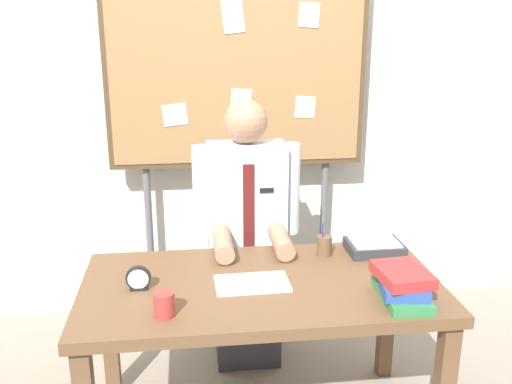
% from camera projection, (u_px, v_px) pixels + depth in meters
% --- Properties ---
extents(back_wall, '(6.40, 0.08, 2.70)m').
position_uv_depth(back_wall, '(234.00, 99.00, 3.46)').
color(back_wall, silver).
rests_on(back_wall, ground_plane).
extents(desk, '(1.53, 0.79, 0.74)m').
position_uv_depth(desk, '(261.00, 301.00, 2.46)').
color(desk, brown).
rests_on(desk, ground_plane).
extents(person, '(0.55, 0.56, 1.44)m').
position_uv_depth(person, '(247.00, 245.00, 3.01)').
color(person, '#2D2D33').
rests_on(person, ground_plane).
extents(bulletin_board, '(1.48, 0.09, 2.19)m').
position_uv_depth(bulletin_board, '(237.00, 66.00, 3.20)').
color(bulletin_board, '#4C3823').
rests_on(bulletin_board, ground_plane).
extents(book_stack, '(0.21, 0.31, 0.13)m').
position_uv_depth(book_stack, '(402.00, 284.00, 2.27)').
color(book_stack, '#337F47').
rests_on(book_stack, desk).
extents(open_notebook, '(0.32, 0.20, 0.01)m').
position_uv_depth(open_notebook, '(252.00, 283.00, 2.41)').
color(open_notebook, silver).
rests_on(open_notebook, desk).
extents(desk_clock, '(0.10, 0.04, 0.10)m').
position_uv_depth(desk_clock, '(138.00, 279.00, 2.36)').
color(desk_clock, black).
rests_on(desk_clock, desk).
extents(coffee_mug, '(0.08, 0.08, 0.10)m').
position_uv_depth(coffee_mug, '(164.00, 304.00, 2.15)').
color(coffee_mug, '#B23833').
rests_on(coffee_mug, desk).
extents(pen_holder, '(0.07, 0.07, 0.16)m').
position_uv_depth(pen_holder, '(324.00, 246.00, 2.70)').
color(pen_holder, brown).
rests_on(pen_holder, desk).
extents(paper_tray, '(0.26, 0.20, 0.06)m').
position_uv_depth(paper_tray, '(374.00, 247.00, 2.74)').
color(paper_tray, '#333338').
rests_on(paper_tray, desk).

